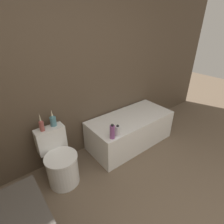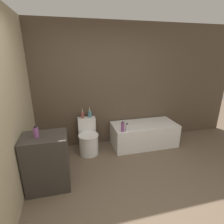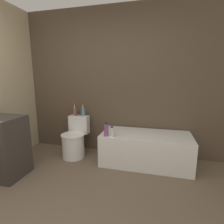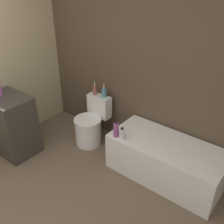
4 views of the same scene
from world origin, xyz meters
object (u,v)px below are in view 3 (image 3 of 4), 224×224
Objects in this scene: vase_gold at (75,111)px; shampoo_bottle_tall at (106,130)px; bathtub at (145,148)px; toilet at (75,140)px; vase_silver at (83,112)px; shampoo_bottle_short at (112,132)px.

shampoo_bottle_tall is at bearing -31.03° from vase_gold.
shampoo_bottle_tall is at bearing -155.97° from bathtub.
toilet is 0.54m from vase_gold.
bathtub is 2.03× the size of toilet.
vase_silver is at bearing 169.81° from bathtub.
toilet is 0.84m from shampoo_bottle_short.
shampoo_bottle_tall is (0.66, -0.24, 0.32)m from toilet.
bathtub is 6.74× the size of shampoo_bottle_tall.
toilet is at bearing 162.21° from shampoo_bottle_short.
vase_silver is 1.40× the size of shampoo_bottle_short.
toilet is 0.77m from shampoo_bottle_tall.
vase_silver reaches higher than shampoo_bottle_short.
shampoo_bottle_tall is at bearing -20.08° from toilet.
vase_gold is (-1.33, 0.18, 0.52)m from bathtub.
vase_gold is 0.96m from shampoo_bottle_short.
vase_gold reaches higher than toilet.
shampoo_bottle_short is (0.67, -0.47, -0.19)m from vase_silver.
vase_gold is at bearing 172.18° from bathtub.
bathtub is 6.18× the size of vase_silver.
vase_gold reaches higher than shampoo_bottle_short.
bathtub is at bearing -10.19° from vase_silver.
vase_silver is (-1.17, 0.21, 0.52)m from bathtub.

